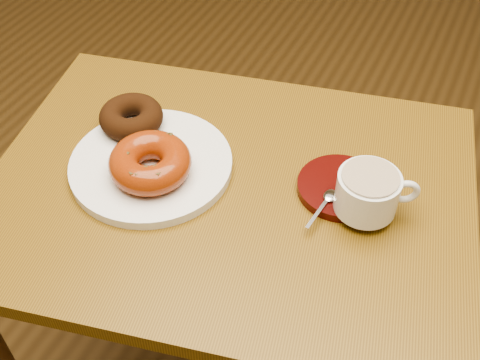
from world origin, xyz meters
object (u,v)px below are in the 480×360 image
at_px(donut_plate, 151,164).
at_px(coffee_cup, 369,192).
at_px(saucer, 340,187).
at_px(cafe_table, 229,231).

relative_size(donut_plate, coffee_cup, 2.21).
distance_m(donut_plate, saucer, 0.30).
distance_m(donut_plate, coffee_cup, 0.34).
relative_size(cafe_table, coffee_cup, 7.27).
bearing_deg(coffee_cup, cafe_table, 165.47).
bearing_deg(cafe_table, donut_plate, 176.46).
distance_m(cafe_table, coffee_cup, 0.26).
distance_m(saucer, coffee_cup, 0.07).
distance_m(cafe_table, saucer, 0.21).
bearing_deg(donut_plate, cafe_table, 7.90).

